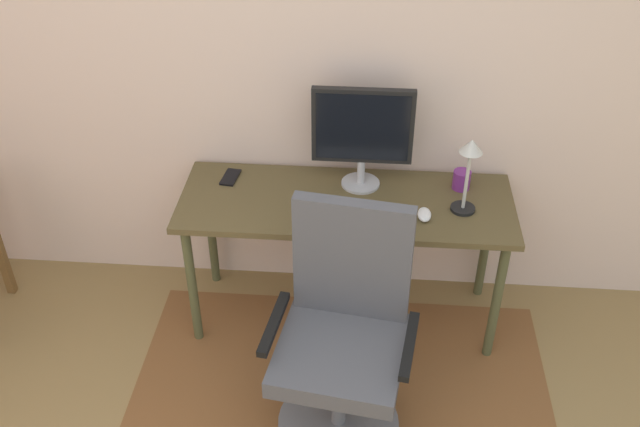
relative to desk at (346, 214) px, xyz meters
name	(u,v)px	position (x,y,z in m)	size (l,w,h in m)	color
wall_back	(331,46)	(-0.10, 0.35, 0.67)	(6.00, 0.10, 2.60)	beige
area_rug	(340,409)	(0.02, -0.61, -0.63)	(1.89, 1.43, 0.01)	brown
desk	(346,214)	(0.00, 0.00, 0.00)	(1.52, 0.56, 0.71)	brown
monitor	(363,130)	(0.06, 0.14, 0.36)	(0.46, 0.18, 0.49)	#B2B2B7
keyboard	(357,217)	(0.05, -0.13, 0.08)	(0.43, 0.13, 0.02)	white
computer_mouse	(424,215)	(0.35, -0.11, 0.09)	(0.06, 0.10, 0.03)	white
coffee_cup	(462,180)	(0.53, 0.14, 0.12)	(0.08, 0.08, 0.09)	#742A7D
cell_phone	(230,177)	(-0.56, 0.14, 0.08)	(0.07, 0.14, 0.01)	black
desk_lamp	(469,162)	(0.52, -0.03, 0.32)	(0.11, 0.11, 0.36)	black
office_chair	(343,346)	(0.02, -0.64, -0.20)	(0.62, 0.56, 1.04)	slate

